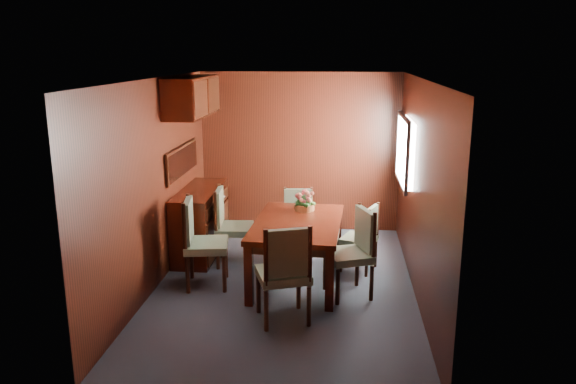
# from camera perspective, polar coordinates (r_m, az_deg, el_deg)

# --- Properties ---
(ground) EXTENTS (4.50, 4.50, 0.00)m
(ground) POSITION_cam_1_polar(r_m,az_deg,el_deg) (6.72, -0.31, -9.50)
(ground) COLOR #323944
(ground) RESTS_ON ground
(room_shell) EXTENTS (3.06, 4.52, 2.41)m
(room_shell) POSITION_cam_1_polar(r_m,az_deg,el_deg) (6.59, -0.94, 4.84)
(room_shell) COLOR black
(room_shell) RESTS_ON ground
(sideboard) EXTENTS (0.48, 1.40, 0.90)m
(sideboard) POSITION_cam_1_polar(r_m,az_deg,el_deg) (7.70, -8.85, -2.98)
(sideboard) COLOR black
(sideboard) RESTS_ON ground
(dining_table) EXTENTS (1.08, 1.65, 0.75)m
(dining_table) POSITION_cam_1_polar(r_m,az_deg,el_deg) (6.63, 0.99, -3.85)
(dining_table) COLOR black
(dining_table) RESTS_ON ground
(chair_left_near) EXTENTS (0.56, 0.57, 1.06)m
(chair_left_near) POSITION_cam_1_polar(r_m,az_deg,el_deg) (6.61, -9.00, -4.60)
(chair_left_near) COLOR black
(chair_left_near) RESTS_ON ground
(chair_left_far) EXTENTS (0.50, 0.52, 1.01)m
(chair_left_far) POSITION_cam_1_polar(r_m,az_deg,el_deg) (7.26, -6.08, -3.04)
(chair_left_far) COLOR black
(chair_left_far) RESTS_ON ground
(chair_right_near) EXTENTS (0.60, 0.62, 1.02)m
(chair_right_near) POSITION_cam_1_polar(r_m,az_deg,el_deg) (6.35, 6.82, -5.59)
(chair_right_near) COLOR black
(chair_right_near) RESTS_ON ground
(chair_right_far) EXTENTS (0.51, 0.52, 0.86)m
(chair_right_far) POSITION_cam_1_polar(r_m,az_deg,el_deg) (7.07, 7.74, -4.28)
(chair_right_far) COLOR black
(chair_right_far) RESTS_ON ground
(chair_head) EXTENTS (0.63, 0.62, 1.06)m
(chair_head) POSITION_cam_1_polar(r_m,az_deg,el_deg) (5.64, -0.32, -7.80)
(chair_head) COLOR black
(chair_head) RESTS_ON ground
(chair_foot) EXTENTS (0.45, 0.43, 0.88)m
(chair_foot) POSITION_cam_1_polar(r_m,az_deg,el_deg) (7.66, 1.03, -2.58)
(chair_foot) COLOR black
(chair_foot) RESTS_ON ground
(flower_centerpiece) EXTENTS (0.27, 0.27, 0.27)m
(flower_centerpiece) POSITION_cam_1_polar(r_m,az_deg,el_deg) (7.02, 1.70, -0.85)
(flower_centerpiece) COLOR #A66032
(flower_centerpiece) RESTS_ON dining_table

